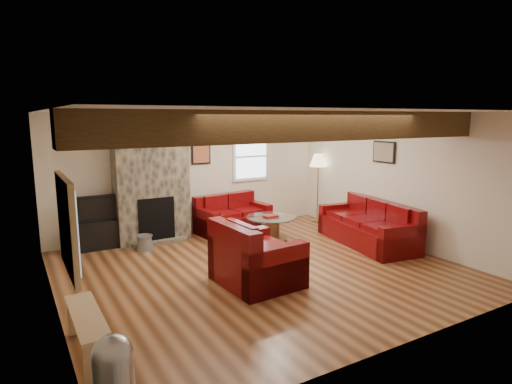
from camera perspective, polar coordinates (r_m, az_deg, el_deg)
room at (r=6.67m, az=0.71°, el=-0.15°), size 8.00×8.00×8.00m
oak_beam at (r=5.54m, az=7.49°, el=8.72°), size 6.00×0.36×0.38m
chimney_breast at (r=8.55m, az=-13.79°, el=1.60°), size 1.40×0.67×2.50m
back_window at (r=9.63m, az=-0.71°, el=4.77°), size 0.90×0.08×1.10m
hatch_window at (r=4.26m, az=-23.79°, el=-4.08°), size 0.08×1.00×0.90m
ceiling_dome at (r=7.81m, az=3.03°, el=10.09°), size 0.40×0.40×0.18m
artwork_back at (r=9.09m, az=-7.33°, el=5.33°), size 0.42×0.06×0.52m
artwork_right at (r=8.71m, az=16.66°, el=5.13°), size 0.06×0.55×0.42m
sofa_three at (r=8.50m, az=14.57°, el=-4.02°), size 1.21×2.26×0.83m
loveseat at (r=9.06m, az=-3.08°, el=-2.97°), size 1.58×1.02×0.79m
armchair_red at (r=6.31m, az=0.14°, el=-8.06°), size 1.09×1.22×0.94m
coffee_table at (r=8.51m, az=1.97°, el=-4.89°), size 0.99×0.99×0.51m
tv_cabinet at (r=8.55m, az=-20.28°, el=-5.26°), size 1.07×0.43×0.53m
television at (r=8.43m, az=-20.48°, el=-1.93°), size 0.84×0.11×0.48m
floor_lamp at (r=9.96m, az=8.31°, el=3.71°), size 0.41×0.41×1.58m
pine_bench at (r=4.90m, az=-21.48°, el=-17.38°), size 0.28×1.20×0.45m
pedal_bin at (r=3.79m, az=-18.38°, el=-22.95°), size 0.32×0.32×0.79m
coal_bucket at (r=8.18m, az=-14.61°, el=-6.52°), size 0.31×0.31×0.29m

